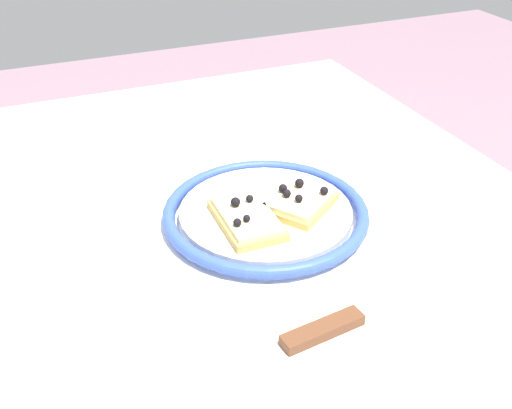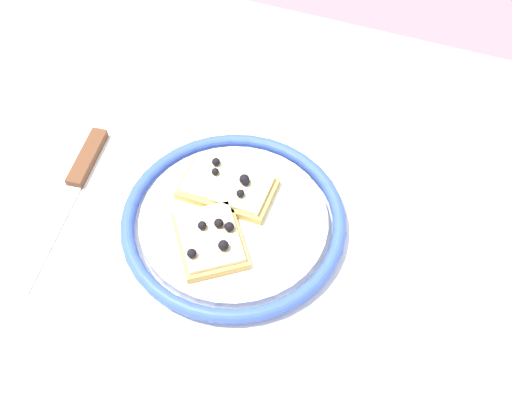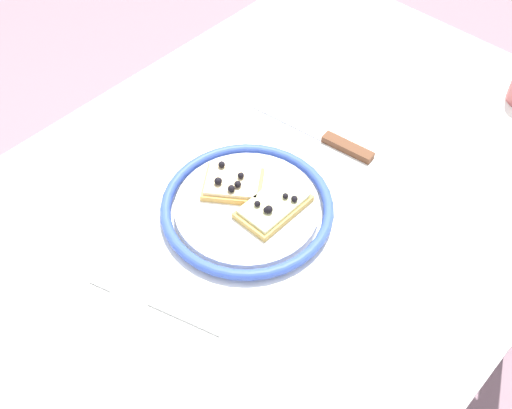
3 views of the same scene
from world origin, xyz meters
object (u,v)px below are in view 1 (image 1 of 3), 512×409
Objects in this scene: dining_table at (275,303)px; pizza_slice_far at (247,218)px; fork at (202,154)px; plate at (266,213)px; knife at (349,320)px; pizza_slice_near at (299,201)px.

pizza_slice_far reaches higher than dining_table.
pizza_slice_far reaches higher than fork.
pizza_slice_far is (-0.04, -0.02, 0.11)m from dining_table.
plate is 0.20m from knife.
plate reaches higher than dining_table.
knife is (0.20, 0.00, -0.01)m from plate.
plate is 1.08× the size of knife.
pizza_slice_far is at bearing -4.40° from fork.
fork is (-0.22, 0.02, -0.02)m from pizza_slice_far.
pizza_slice_far reaches higher than plate.
plate is 0.20m from fork.
pizza_slice_far is (0.02, -0.03, 0.01)m from plate.
dining_table is at bearing 1.16° from fork.
knife is 1.22× the size of fork.
knife is 0.41m from fork.
dining_table is 0.17m from knife.
dining_table is 0.27m from fork.
pizza_slice_near reaches higher than plate.
fork is at bearing 175.60° from pizza_slice_far.
dining_table is 0.12m from pizza_slice_far.
dining_table is at bearing -174.40° from knife.
plate is at bearing -179.31° from knife.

